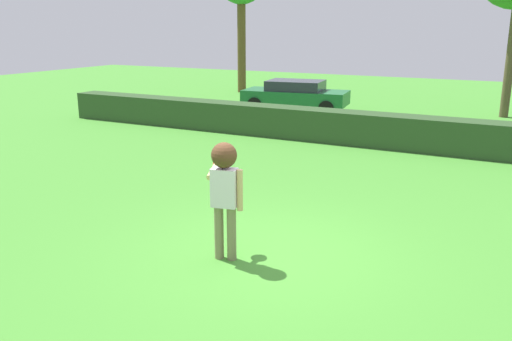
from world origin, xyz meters
The scene contains 5 objects.
ground_plane centered at (0.00, 0.00, 0.00)m, with size 60.00×60.00×0.00m, color #428B2E.
person centered at (-0.47, -0.38, 1.19)m, with size 0.67×0.73×1.81m.
frisbee centered at (-0.76, -0.01, 1.37)m, with size 0.25×0.25×0.06m.
hedge_row centered at (0.00, 8.43, 0.47)m, with size 23.79×0.90×0.95m, color #2B4824.
parked_car_green centered at (-5.30, 13.36, 0.69)m, with size 4.39×2.27×1.25m.
Camera 1 is at (3.44, -6.89, 3.45)m, focal length 37.84 mm.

